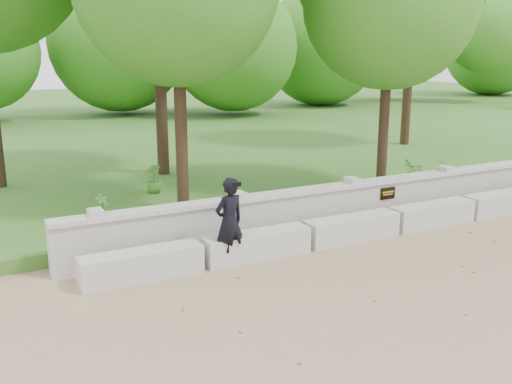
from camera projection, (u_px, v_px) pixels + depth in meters
ground at (470, 263)px, 9.44m from camera, size 80.00×80.00×0.00m
lawn at (178, 141)px, 21.44m from camera, size 40.00×22.00×0.25m
concrete_bench at (394, 221)px, 11.02m from camera, size 11.90×0.45×0.45m
parapet_wall at (371, 201)px, 11.56m from camera, size 12.50×0.35×0.90m
man_main at (229, 222)px, 9.19m from camera, size 0.60×0.55×1.47m
shrub_a at (102, 206)px, 11.00m from camera, size 0.31×0.25×0.51m
shrub_b at (445, 175)px, 13.47m from camera, size 0.46×0.46×0.66m
shrub_c at (413, 172)px, 13.96m from camera, size 0.70×0.72×0.61m
shrub_d at (154, 179)px, 13.03m from camera, size 0.45×0.47×0.67m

